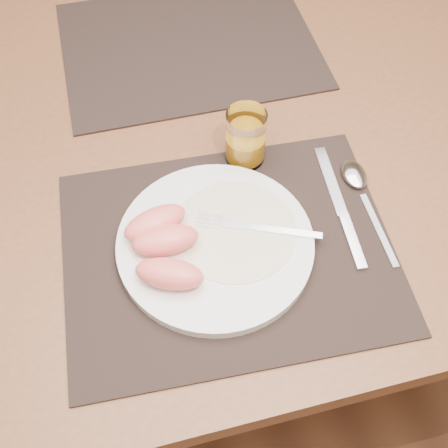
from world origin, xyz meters
TOP-DOWN VIEW (x-y plane):
  - ground at (0.00, 0.00)m, footprint 5.00×5.00m
  - table at (0.00, 0.00)m, footprint 1.40×0.90m
  - placemat_near at (-0.03, -0.22)m, footprint 0.47×0.37m
  - placemat_far at (0.01, 0.22)m, footprint 0.45×0.35m
  - plate at (-0.04, -0.21)m, footprint 0.27×0.27m
  - plate_dressing at (-0.01, -0.20)m, footprint 0.17×0.17m
  - fork at (0.01, -0.20)m, footprint 0.17×0.09m
  - knife at (0.15, -0.21)m, footprint 0.03×0.22m
  - spoon at (0.19, -0.16)m, footprint 0.04×0.19m
  - juice_glass at (0.04, -0.06)m, footprint 0.06×0.06m
  - grapefruit_wedges at (-0.11, -0.21)m, footprint 0.10×0.15m

SIDE VIEW (x-z plane):
  - ground at x=0.00m, z-range 0.00..0.00m
  - table at x=0.00m, z-range 0.29..1.04m
  - placemat_near at x=-0.03m, z-range 0.75..0.75m
  - placemat_far at x=0.01m, z-range 0.75..0.75m
  - knife at x=0.15m, z-range 0.75..0.76m
  - spoon at x=0.19m, z-range 0.75..0.77m
  - plate at x=-0.04m, z-range 0.75..0.77m
  - plate_dressing at x=-0.01m, z-range 0.77..0.77m
  - fork at x=0.01m, z-range 0.77..0.77m
  - grapefruit_wedges at x=-0.11m, z-range 0.77..0.81m
  - juice_glass at x=0.04m, z-range 0.75..0.84m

